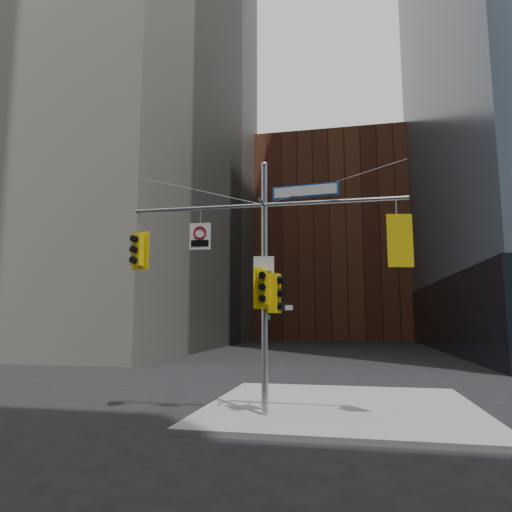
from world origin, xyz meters
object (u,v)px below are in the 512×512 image
at_px(traffic_light_pole_front, 263,287).
at_px(signal_assembly, 264,259).
at_px(traffic_light_pole_side, 276,293).
at_px(traffic_light_east_arm, 398,242).
at_px(regulatory_sign_arm, 200,235).
at_px(traffic_light_west_arm, 138,250).
at_px(street_sign_blade, 305,191).

bearing_deg(traffic_light_pole_front, signal_assembly, 83.87).
height_order(traffic_light_pole_side, traffic_light_pole_front, traffic_light_pole_front).
relative_size(traffic_light_pole_side, traffic_light_pole_front, 0.94).
height_order(signal_assembly, traffic_light_east_arm, signal_assembly).
xyz_separation_m(traffic_light_east_arm, regulatory_sign_arm, (-5.58, -0.02, 0.38)).
bearing_deg(signal_assembly, traffic_light_pole_side, -0.75).
relative_size(traffic_light_west_arm, traffic_light_east_arm, 0.84).
height_order(signal_assembly, traffic_light_west_arm, signal_assembly).
bearing_deg(signal_assembly, traffic_light_east_arm, 0.01).
xyz_separation_m(signal_assembly, street_sign_blade, (1.18, 0.00, 1.93)).
bearing_deg(traffic_light_west_arm, regulatory_sign_arm, 10.32).
bearing_deg(street_sign_blade, signal_assembly, -173.78).
height_order(traffic_light_pole_front, regulatory_sign_arm, regulatory_sign_arm).
bearing_deg(traffic_light_pole_front, traffic_light_east_arm, -1.81).
bearing_deg(traffic_light_east_arm, street_sign_blade, -12.26).
distance_m(traffic_light_pole_front, street_sign_blade, 3.01).
distance_m(traffic_light_east_arm, regulatory_sign_arm, 5.59).
bearing_deg(traffic_light_west_arm, signal_assembly, 11.08).
bearing_deg(traffic_light_west_arm, traffic_light_pole_side, 11.04).
height_order(traffic_light_west_arm, traffic_light_pole_front, traffic_light_west_arm).
relative_size(signal_assembly, traffic_light_pole_side, 7.28).
height_order(signal_assembly, traffic_light_pole_front, signal_assembly).
bearing_deg(traffic_light_pole_side, regulatory_sign_arm, 104.59).
relative_size(traffic_light_east_arm, regulatory_sign_arm, 1.80).
height_order(signal_assembly, traffic_light_pole_side, signal_assembly).
relative_size(signal_assembly, regulatory_sign_arm, 10.12).
bearing_deg(street_sign_blade, regulatory_sign_arm, -173.51).
distance_m(traffic_light_east_arm, traffic_light_pole_front, 3.86).
bearing_deg(regulatory_sign_arm, traffic_light_east_arm, -3.82).
relative_size(traffic_light_pole_front, regulatory_sign_arm, 1.47).
distance_m(traffic_light_pole_side, regulatory_sign_arm, 2.84).
bearing_deg(regulatory_sign_arm, traffic_light_pole_side, -3.63).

